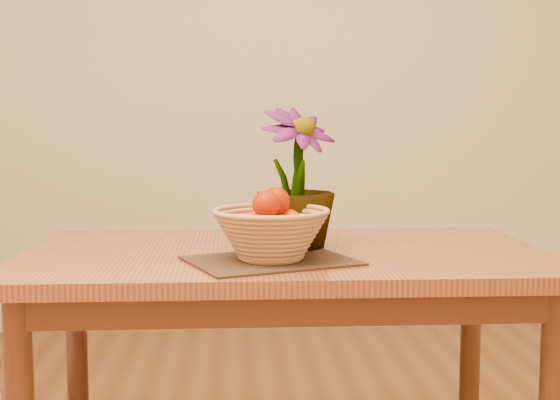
{
  "coord_description": "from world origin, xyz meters",
  "views": [
    {
      "loc": [
        -0.13,
        -1.76,
        1.1
      ],
      "look_at": [
        -0.02,
        0.19,
        0.9
      ],
      "focal_mm": 50.0,
      "sensor_mm": 36.0,
      "label": 1
    }
  ],
  "objects": [
    {
      "name": "potted_plant",
      "position": [
        0.03,
        0.32,
        0.94
      ],
      "size": [
        0.3,
        0.3,
        0.38
      ],
      "primitive_type": "imported",
      "rotation": [
        0.0,
        0.0,
        0.59
      ],
      "color": "#164E16",
      "rests_on": "table"
    },
    {
      "name": "placemat",
      "position": [
        -0.04,
        0.13,
        0.75
      ],
      "size": [
        0.47,
        0.41,
        0.01
      ],
      "primitive_type": "cube",
      "rotation": [
        0.0,
        0.0,
        0.37
      ],
      "color": "#331F12",
      "rests_on": "table"
    },
    {
      "name": "wall_back",
      "position": [
        0.0,
        2.25,
        1.35
      ],
      "size": [
        4.0,
        0.02,
        2.7
      ],
      "primitive_type": "cube",
      "color": "#F6E5BB",
      "rests_on": "floor"
    },
    {
      "name": "wicker_basket",
      "position": [
        -0.04,
        0.13,
        0.81
      ],
      "size": [
        0.29,
        0.29,
        0.12
      ],
      "color": "#B27B4A",
      "rests_on": "placemat"
    },
    {
      "name": "table",
      "position": [
        0.0,
        0.3,
        0.66
      ],
      "size": [
        1.4,
        0.8,
        0.75
      ],
      "color": "brown",
      "rests_on": "floor"
    },
    {
      "name": "orange_pile",
      "position": [
        -0.04,
        0.13,
        0.87
      ],
      "size": [
        0.16,
        0.16,
        0.13
      ],
      "rotation": [
        0.0,
        0.0,
        0.07
      ],
      "color": "red",
      "rests_on": "wicker_basket"
    }
  ]
}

